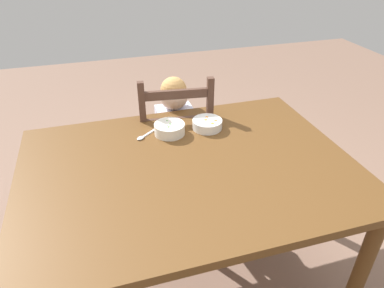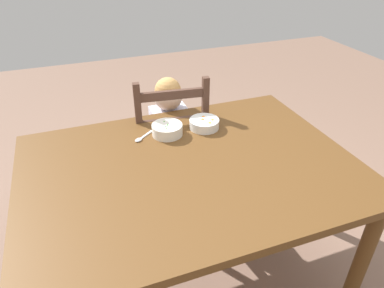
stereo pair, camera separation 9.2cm
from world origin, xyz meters
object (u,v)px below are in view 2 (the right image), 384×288
at_px(child_figure, 171,129).
at_px(bowl_of_peas, 167,129).
at_px(bowl_of_carrots, 204,123).
at_px(dining_chair, 170,151).
at_px(spoon, 141,138).
at_px(dining_table, 190,180).

relative_size(child_figure, bowl_of_peas, 6.00).
relative_size(bowl_of_peas, bowl_of_carrots, 1.00).
relative_size(dining_chair, spoon, 8.40).
height_order(child_figure, spoon, child_figure).
relative_size(child_figure, spoon, 7.99).
xyz_separation_m(child_figure, bowl_of_peas, (-0.10, -0.29, 0.18)).
bearing_deg(dining_chair, dining_table, -97.69).
distance_m(dining_table, child_figure, 0.60).
bearing_deg(spoon, child_figure, 49.96).
bearing_deg(bowl_of_carrots, dining_table, -122.57).
distance_m(child_figure, bowl_of_peas, 0.36).
relative_size(dining_table, bowl_of_peas, 9.48).
distance_m(dining_chair, bowl_of_carrots, 0.46).
distance_m(bowl_of_peas, bowl_of_carrots, 0.21).
xyz_separation_m(dining_chair, child_figure, (0.01, -0.00, 0.16)).
distance_m(dining_table, bowl_of_carrots, 0.37).
relative_size(child_figure, bowl_of_carrots, 6.00).
xyz_separation_m(dining_chair, spoon, (-0.24, -0.29, 0.31)).
xyz_separation_m(dining_table, bowl_of_peas, (-0.02, 0.30, 0.12)).
bearing_deg(dining_table, dining_chair, 82.31).
bearing_deg(spoon, dining_table, -62.59).
bearing_deg(child_figure, dining_chair, 153.99).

